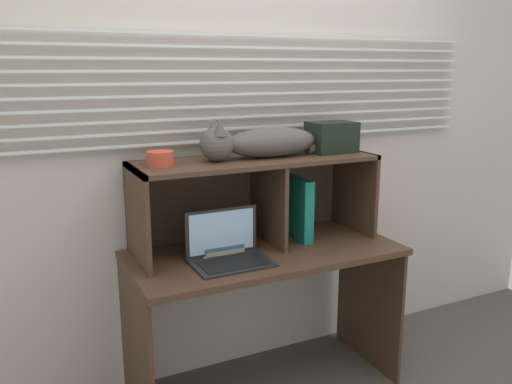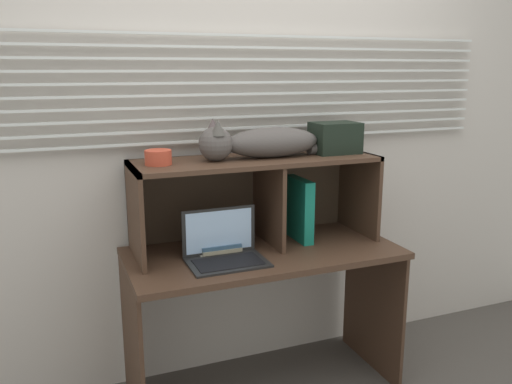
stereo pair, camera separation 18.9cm
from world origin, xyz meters
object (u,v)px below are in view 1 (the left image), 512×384
at_px(cat, 261,142).
at_px(storage_box, 332,137).
at_px(small_basket, 160,159).
at_px(binder_upright, 297,208).
at_px(laptop, 228,251).
at_px(book_stack, 217,246).

distance_m(cat, storage_box, 0.40).
relative_size(cat, small_basket, 6.94).
bearing_deg(binder_upright, cat, -180.00).
xyz_separation_m(cat, storage_box, (0.40, 0.00, 0.00)).
bearing_deg(binder_upright, laptop, -160.39).
bearing_deg(small_basket, binder_upright, 0.00).
height_order(small_basket, storage_box, storage_box).
distance_m(binder_upright, book_stack, 0.46).
height_order(cat, storage_box, cat).
xyz_separation_m(laptop, small_basket, (-0.25, 0.16, 0.42)).
bearing_deg(small_basket, cat, -0.00).
distance_m(binder_upright, storage_box, 0.40).
distance_m(cat, book_stack, 0.54).
bearing_deg(book_stack, cat, 0.95).
bearing_deg(cat, small_basket, 180.00).
distance_m(small_basket, storage_box, 0.90).
bearing_deg(small_basket, book_stack, -0.88).
relative_size(binder_upright, book_stack, 1.48).
bearing_deg(laptop, binder_upright, 19.61).
distance_m(laptop, book_stack, 0.16).
relative_size(laptop, small_basket, 2.93).
distance_m(book_stack, storage_box, 0.80).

